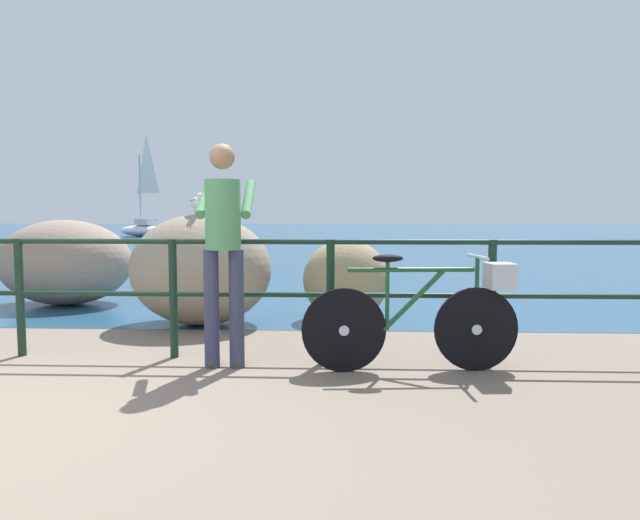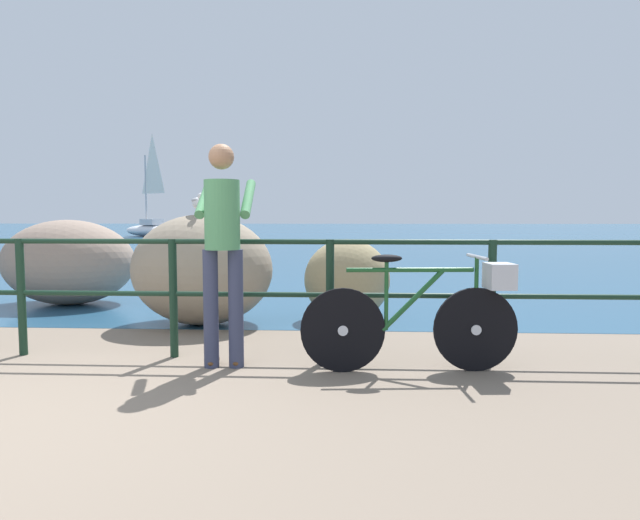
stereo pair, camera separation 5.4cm
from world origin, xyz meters
The scene contains 10 objects.
ground_plane centered at (0.00, 20.00, -0.05)m, with size 120.00×120.00×0.10m, color #756656.
sea_surface centered at (0.00, 47.78, 0.00)m, with size 120.00×90.00×0.01m, color navy.
promenade_railing centered at (0.00, 1.62, 0.64)m, with size 9.50×0.07×1.02m.
bicycle centered at (2.80, 1.28, 0.46)m, with size 1.70×0.48×0.92m.
person_at_railing centered at (1.17, 1.34, 0.99)m, with size 0.47×0.65×1.78m.
breakwater_boulder_main centered at (0.54, 3.08, 0.62)m, with size 1.58×1.27×1.24m.
breakwater_boulder_left centered at (-1.69, 4.41, 0.58)m, with size 1.82×1.32×1.17m.
breakwater_boulder_right centered at (2.16, 3.43, 0.48)m, with size 1.00×0.88×0.95m.
seagull centered at (0.52, 3.02, 1.37)m, with size 0.24×0.32×0.23m.
sailboat centered at (-9.95, 30.15, 0.71)m, with size 4.33×3.62×6.16m.
Camera 1 is at (2.13, -3.06, 1.21)m, focal length 31.35 mm.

